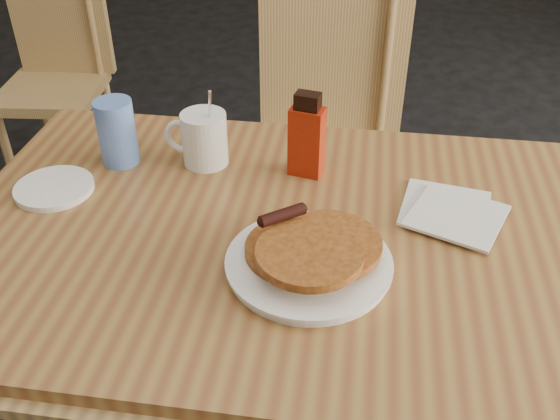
{
  "coord_description": "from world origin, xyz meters",
  "views": [
    {
      "loc": [
        0.2,
        -0.81,
        1.41
      ],
      "look_at": [
        0.01,
        0.03,
        0.8
      ],
      "focal_mm": 40.0,
      "sensor_mm": 36.0,
      "label": 1
    }
  ],
  "objects_px": {
    "main_table": "(281,248)",
    "blue_tumbler": "(117,132)",
    "chair_main_far": "(326,126)",
    "pancake_plate": "(310,257)",
    "chair_wall_extra": "(56,62)",
    "coffee_mug": "(203,138)",
    "syrup_bottle": "(307,138)"
  },
  "relations": [
    {
      "from": "coffee_mug",
      "to": "syrup_bottle",
      "type": "xyz_separation_m",
      "value": [
        0.21,
        0.0,
        0.02
      ]
    },
    {
      "from": "main_table",
      "to": "pancake_plate",
      "type": "relative_size",
      "value": 4.68
    },
    {
      "from": "pancake_plate",
      "to": "coffee_mug",
      "type": "xyz_separation_m",
      "value": [
        -0.27,
        0.28,
        0.03
      ]
    },
    {
      "from": "main_table",
      "to": "pancake_plate",
      "type": "bearing_deg",
      "value": -54.72
    },
    {
      "from": "chair_main_far",
      "to": "chair_wall_extra",
      "type": "relative_size",
      "value": 1.16
    },
    {
      "from": "chair_main_far",
      "to": "blue_tumbler",
      "type": "relative_size",
      "value": 7.03
    },
    {
      "from": "chair_wall_extra",
      "to": "pancake_plate",
      "type": "xyz_separation_m",
      "value": [
        1.21,
        -1.3,
        0.29
      ]
    },
    {
      "from": "chair_main_far",
      "to": "pancake_plate",
      "type": "relative_size",
      "value": 3.49
    },
    {
      "from": "coffee_mug",
      "to": "chair_wall_extra",
      "type": "bearing_deg",
      "value": 133.77
    },
    {
      "from": "syrup_bottle",
      "to": "blue_tumbler",
      "type": "relative_size",
      "value": 1.28
    },
    {
      "from": "chair_main_far",
      "to": "chair_wall_extra",
      "type": "xyz_separation_m",
      "value": [
        -1.11,
        0.45,
        -0.08
      ]
    },
    {
      "from": "chair_wall_extra",
      "to": "syrup_bottle",
      "type": "xyz_separation_m",
      "value": [
        1.15,
        -1.01,
        0.35
      ]
    },
    {
      "from": "coffee_mug",
      "to": "syrup_bottle",
      "type": "relative_size",
      "value": 1.0
    },
    {
      "from": "chair_wall_extra",
      "to": "syrup_bottle",
      "type": "distance_m",
      "value": 1.57
    },
    {
      "from": "chair_main_far",
      "to": "chair_wall_extra",
      "type": "distance_m",
      "value": 1.2
    },
    {
      "from": "main_table",
      "to": "blue_tumbler",
      "type": "relative_size",
      "value": 9.42
    },
    {
      "from": "blue_tumbler",
      "to": "chair_main_far",
      "type": "bearing_deg",
      "value": 60.24
    },
    {
      "from": "chair_main_far",
      "to": "coffee_mug",
      "type": "distance_m",
      "value": 0.64
    },
    {
      "from": "main_table",
      "to": "syrup_bottle",
      "type": "relative_size",
      "value": 7.36
    },
    {
      "from": "chair_wall_extra",
      "to": "blue_tumbler",
      "type": "distance_m",
      "value": 1.34
    },
    {
      "from": "syrup_bottle",
      "to": "blue_tumbler",
      "type": "height_order",
      "value": "syrup_bottle"
    },
    {
      "from": "coffee_mug",
      "to": "blue_tumbler",
      "type": "bearing_deg",
      "value": -168.4
    },
    {
      "from": "chair_wall_extra",
      "to": "blue_tumbler",
      "type": "height_order",
      "value": "blue_tumbler"
    },
    {
      "from": "chair_wall_extra",
      "to": "blue_tumbler",
      "type": "xyz_separation_m",
      "value": [
        0.77,
        -1.04,
        0.33
      ]
    },
    {
      "from": "chair_main_far",
      "to": "pancake_plate",
      "type": "distance_m",
      "value": 0.88
    },
    {
      "from": "main_table",
      "to": "chair_wall_extra",
      "type": "bearing_deg",
      "value": 133.54
    },
    {
      "from": "pancake_plate",
      "to": "coffee_mug",
      "type": "height_order",
      "value": "coffee_mug"
    },
    {
      "from": "coffee_mug",
      "to": "pancake_plate",
      "type": "bearing_deg",
      "value": -45.88
    },
    {
      "from": "chair_wall_extra",
      "to": "pancake_plate",
      "type": "height_order",
      "value": "pancake_plate"
    },
    {
      "from": "main_table",
      "to": "chair_main_far",
      "type": "bearing_deg",
      "value": 92.06
    },
    {
      "from": "pancake_plate",
      "to": "syrup_bottle",
      "type": "xyz_separation_m",
      "value": [
        -0.06,
        0.29,
        0.05
      ]
    },
    {
      "from": "pancake_plate",
      "to": "syrup_bottle",
      "type": "height_order",
      "value": "syrup_bottle"
    }
  ]
}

